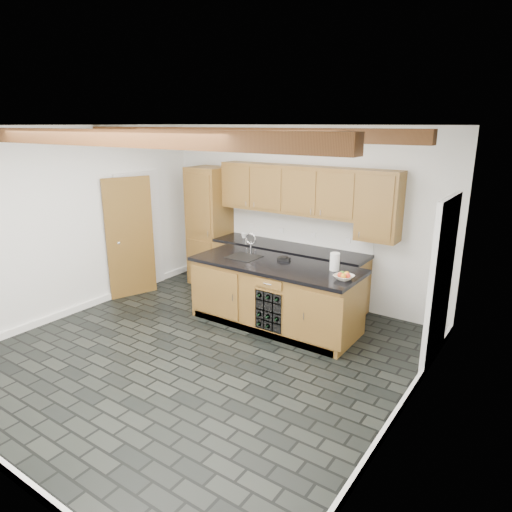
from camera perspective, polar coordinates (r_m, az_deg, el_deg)
The scene contains 10 objects.
ground at distance 5.98m, azimuth -6.98°, elevation -12.05°, with size 5.00×5.00×0.00m, color black.
room_shell at distance 5.87m, azimuth -4.70°, elevation 3.45°, with size 5.01×5.00×5.00m.
back_cabinetry at distance 7.51m, azimuth 1.89°, elevation 2.05°, with size 3.65×0.62×2.20m.
island at distance 6.55m, azimuth 2.37°, elevation -4.85°, with size 2.48×0.96×0.93m.
faucet at distance 6.73m, azimuth -1.37°, elevation 0.22°, with size 0.45×0.40×0.34m.
kitchen_scale at distance 6.55m, azimuth 3.51°, elevation -0.32°, with size 0.20×0.14×0.05m.
fruit_bowl at distance 5.85m, azimuth 10.93°, elevation -2.63°, with size 0.24×0.24×0.06m, color white.
fruit_cluster at distance 5.84m, azimuth 10.95°, elevation -2.33°, with size 0.16×0.17×0.07m.
paper_towel at distance 6.16m, azimuth 9.82°, elevation -0.70°, with size 0.13×0.13×0.24m, color white.
mug at distance 7.82m, azimuth -1.53°, elevation 2.58°, with size 0.09×0.09×0.09m, color white.
Camera 1 is at (3.55, -3.90, 2.83)m, focal length 32.00 mm.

